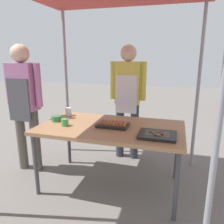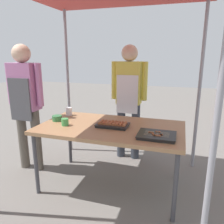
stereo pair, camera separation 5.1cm
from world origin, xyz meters
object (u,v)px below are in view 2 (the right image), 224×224
at_px(drink_cup_by_wok, 69,111).
at_px(condiment_bowl, 57,118).
at_px(tray_grilled_sausages, 113,124).
at_px(customer_nearby, 25,98).
at_px(tray_meat_skewers, 157,135).
at_px(stall_table, 111,130).
at_px(drink_cup_near_edge, 65,122).
at_px(vendor_woman, 129,93).

bearing_deg(drink_cup_by_wok, condiment_bowl, -93.74).
xyz_separation_m(tray_grilled_sausages, condiment_bowl, (-0.71, 0.01, 0.01)).
bearing_deg(tray_grilled_sausages, customer_nearby, 175.60).
bearing_deg(tray_meat_skewers, customer_nearby, 170.92).
relative_size(stall_table, drink_cup_near_edge, 19.69).
bearing_deg(condiment_bowl, tray_grilled_sausages, -0.76).
xyz_separation_m(stall_table, drink_cup_by_wok, (-0.66, 0.27, 0.11)).
xyz_separation_m(tray_meat_skewers, condiment_bowl, (-1.21, 0.19, 0.02)).
distance_m(stall_table, vendor_woman, 0.87).
distance_m(stall_table, tray_grilled_sausages, 0.08).
bearing_deg(stall_table, vendor_woman, 89.17).
bearing_deg(drink_cup_near_edge, tray_meat_skewers, -3.21).
bearing_deg(condiment_bowl, drink_cup_by_wok, 86.26).
bearing_deg(stall_table, condiment_bowl, -179.76).
xyz_separation_m(stall_table, condiment_bowl, (-0.68, -0.00, 0.09)).
bearing_deg(drink_cup_near_edge, vendor_woman, 61.82).
bearing_deg(tray_meat_skewers, drink_cup_near_edge, 176.79).
relative_size(stall_table, tray_meat_skewers, 4.39).
bearing_deg(condiment_bowl, stall_table, 0.24).
bearing_deg(customer_nearby, vendor_woman, 31.82).
xyz_separation_m(tray_grilled_sausages, drink_cup_by_wok, (-0.69, 0.28, 0.03)).
relative_size(vendor_woman, customer_nearby, 1.00).
bearing_deg(tray_grilled_sausages, condiment_bowl, 179.24).
distance_m(drink_cup_near_edge, vendor_woman, 1.10).
xyz_separation_m(stall_table, tray_meat_skewers, (0.53, -0.19, 0.07)).
height_order(condiment_bowl, vendor_woman, vendor_woman).
bearing_deg(tray_meat_skewers, stall_table, 160.08).
xyz_separation_m(tray_meat_skewers, vendor_woman, (-0.52, 1.01, 0.22)).
bearing_deg(drink_cup_near_edge, tray_grilled_sausages, 13.11).
xyz_separation_m(condiment_bowl, drink_cup_near_edge, (0.18, -0.13, 0.01)).
bearing_deg(vendor_woman, customer_nearby, 31.82).
bearing_deg(tray_grilled_sausages, vendor_woman, 91.05).
distance_m(stall_table, condiment_bowl, 0.69).
relative_size(stall_table, condiment_bowl, 13.67).
relative_size(condiment_bowl, drink_cup_near_edge, 1.44).
bearing_deg(vendor_woman, tray_meat_skewers, 117.20).
height_order(condiment_bowl, customer_nearby, customer_nearby).
bearing_deg(customer_nearby, tray_grilled_sausages, -4.40).
bearing_deg(stall_table, customer_nearby, 176.09).
bearing_deg(vendor_woman, stall_table, 89.17).
xyz_separation_m(drink_cup_near_edge, drink_cup_by_wok, (-0.16, 0.40, 0.01)).
bearing_deg(vendor_woman, condiment_bowl, 49.86).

